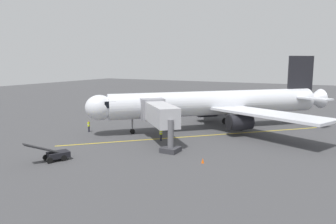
% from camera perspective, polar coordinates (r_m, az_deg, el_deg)
% --- Properties ---
extents(ground_plane, '(220.00, 220.00, 0.00)m').
position_cam_1_polar(ground_plane, '(52.88, 8.75, -2.78)').
color(ground_plane, '#424244').
extents(apron_lead_in_line, '(28.43, 28.48, 0.01)m').
position_cam_1_polar(apron_lead_in_line, '(47.10, 5.89, -4.17)').
color(apron_lead_in_line, yellow).
rests_on(apron_lead_in_line, ground).
extents(airplane, '(33.08, 33.09, 11.50)m').
position_cam_1_polar(airplane, '(52.03, 8.77, 1.50)').
color(airplane, silver).
rests_on(airplane, ground).
extents(jet_bridge, '(9.49, 9.48, 5.40)m').
position_cam_1_polar(jet_bridge, '(43.18, -1.76, -0.25)').
color(jet_bridge, '#B7B7BC').
rests_on(jet_bridge, ground).
extents(ground_crew_marshaller, '(0.37, 0.46, 1.71)m').
position_cam_1_polar(ground_crew_marshaller, '(50.66, -13.73, -2.43)').
color(ground_crew_marshaller, '#23232D').
rests_on(ground_crew_marshaller, ground).
extents(ground_crew_wing_walker, '(0.47, 0.42, 1.71)m').
position_cam_1_polar(ground_crew_wing_walker, '(43.83, -1.26, -3.93)').
color(ground_crew_wing_walker, '#23232D').
rests_on(ground_crew_wing_walker, ground).
extents(ground_crew_loader, '(0.47, 0.41, 1.71)m').
position_cam_1_polar(ground_crew_loader, '(49.83, -0.06, -2.36)').
color(ground_crew_loader, '#23232D').
rests_on(ground_crew_loader, ground).
extents(belt_loader_near_nose, '(3.01, 4.66, 2.32)m').
position_cam_1_polar(belt_loader_near_nose, '(37.40, -19.13, -6.99)').
color(belt_loader_near_nose, black).
rests_on(belt_loader_near_nose, ground).
extents(safety_cone_nose_left, '(0.32, 0.32, 0.55)m').
position_cam_1_polar(safety_cone_nose_left, '(34.80, 6.11, -8.47)').
color(safety_cone_nose_left, '#F2590F').
rests_on(safety_cone_nose_left, ground).
extents(safety_cone_nose_right, '(0.32, 0.32, 0.55)m').
position_cam_1_polar(safety_cone_nose_right, '(63.67, -8.43, -0.52)').
color(safety_cone_nose_right, '#F2590F').
rests_on(safety_cone_nose_right, ground).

